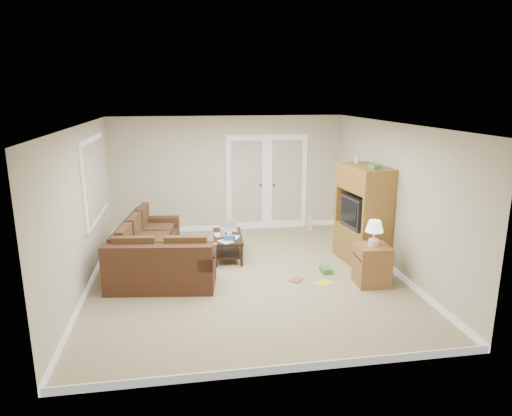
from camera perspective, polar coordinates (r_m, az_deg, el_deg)
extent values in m
plane|color=tan|center=(7.68, -1.22, -8.54)|extent=(5.50, 5.50, 0.00)
cube|color=white|center=(7.10, -1.32, 10.41)|extent=(5.00, 5.50, 0.02)
cube|color=beige|center=(7.38, -20.86, -0.22)|extent=(0.02, 5.50, 2.50)
cube|color=beige|center=(8.02, 16.71, 1.22)|extent=(0.02, 5.50, 2.50)
cube|color=beige|center=(9.97, -3.49, 4.24)|extent=(5.00, 0.02, 2.50)
cube|color=beige|center=(4.70, 3.47, -7.27)|extent=(5.00, 0.02, 2.50)
cube|color=white|center=(10.02, -1.18, 3.02)|extent=(0.90, 0.04, 2.13)
cube|color=white|center=(10.19, 3.85, 3.17)|extent=(0.90, 0.04, 2.13)
cube|color=silver|center=(9.99, -1.16, 3.27)|extent=(0.68, 0.02, 1.80)
cube|color=silver|center=(10.15, 3.88, 3.42)|extent=(0.68, 0.02, 1.80)
cube|color=white|center=(8.28, -19.52, 3.51)|extent=(0.04, 1.92, 1.42)
cube|color=silver|center=(8.27, -19.35, 3.52)|extent=(0.02, 1.74, 1.24)
cube|color=#45291A|center=(8.44, -13.23, -5.39)|extent=(1.10, 2.20, 0.39)
cube|color=#45291A|center=(8.39, -15.41, -2.85)|extent=(0.50, 2.12, 0.39)
cube|color=#45291A|center=(9.24, -12.20, -1.71)|extent=(0.85, 0.33, 0.20)
cube|color=#503620|center=(8.35, -12.83, -3.79)|extent=(0.81, 2.08, 0.11)
cube|color=#45291A|center=(7.40, -11.66, -8.15)|extent=(1.75, 1.04, 0.39)
cube|color=#45291A|center=(6.98, -12.24, -6.13)|extent=(1.67, 0.44, 0.39)
cube|color=#45291A|center=(7.20, -6.12, -6.05)|extent=(0.33, 0.85, 0.20)
cube|color=#503620|center=(7.38, -11.66, -6.15)|extent=(1.62, 0.75, 0.11)
cube|color=black|center=(7.16, -6.15, -5.19)|extent=(0.39, 0.77, 0.03)
cube|color=red|center=(7.35, -6.03, -4.53)|extent=(0.31, 0.15, 0.02)
cube|color=black|center=(8.42, -3.57, -3.58)|extent=(0.58, 1.07, 0.05)
cube|color=black|center=(8.50, -3.54, -5.25)|extent=(0.50, 0.99, 0.03)
cylinder|color=silver|center=(8.34, -4.22, -3.04)|extent=(0.09, 0.09, 0.15)
cylinder|color=red|center=(8.30, -4.24, -2.11)|extent=(0.01, 0.01, 0.13)
cube|color=#2E5696|center=(8.13, -3.36, -3.74)|extent=(0.21, 0.13, 0.09)
cube|color=white|center=(8.32, -3.55, -3.61)|extent=(0.37, 0.59, 0.00)
cube|color=olive|center=(8.44, 13.05, -4.43)|extent=(0.72, 1.15, 0.65)
cube|color=olive|center=(8.14, 13.52, 3.60)|extent=(0.72, 1.15, 0.44)
cube|color=black|center=(8.26, 13.15, -0.49)|extent=(0.60, 0.71, 0.55)
cube|color=black|center=(8.13, 11.51, -0.48)|extent=(0.08, 0.56, 0.44)
cube|color=#3C853C|center=(7.87, 14.60, 5.04)|extent=(0.15, 0.21, 0.07)
cylinder|color=silver|center=(8.38, 12.54, 5.92)|extent=(0.08, 0.08, 0.13)
cube|color=brown|center=(7.51, 14.30, -6.90)|extent=(0.53, 0.53, 0.65)
cylinder|color=silver|center=(7.38, 14.47, -4.19)|extent=(0.16, 0.16, 0.10)
cylinder|color=silver|center=(7.35, 14.53, -3.31)|extent=(0.03, 0.03, 0.14)
cone|color=white|center=(7.30, 14.60, -2.19)|extent=(0.28, 0.28, 0.18)
cube|color=silver|center=(10.26, 6.69, -1.84)|extent=(0.13, 0.12, 0.30)
cube|color=yellow|center=(7.51, 8.44, -9.22)|extent=(0.31, 0.28, 0.01)
cube|color=#3C853C|center=(7.91, 8.74, -7.67)|extent=(0.18, 0.23, 0.09)
imported|color=brown|center=(7.59, 4.51, -8.81)|extent=(0.27, 0.28, 0.02)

